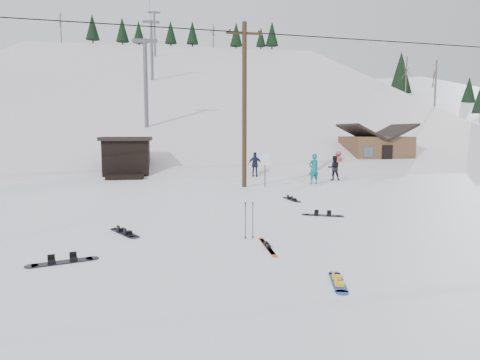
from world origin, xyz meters
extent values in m
plane|color=white|center=(0.00, 0.00, 0.00)|extent=(200.00, 200.00, 0.00)
cube|color=silver|center=(0.00, 55.00, -12.00)|extent=(60.00, 85.24, 65.97)
cube|color=white|center=(38.00, 50.00, -11.00)|extent=(45.66, 93.98, 54.59)
cylinder|color=#3A2819|center=(2.00, 14.00, 4.50)|extent=(0.26, 0.26, 9.00)
cube|color=#3A2819|center=(2.00, 14.00, 8.40)|extent=(2.00, 0.12, 0.12)
cylinder|color=black|center=(2.00, 14.00, 8.52)|extent=(0.08, 0.08, 0.12)
cylinder|color=#595B60|center=(3.10, 13.60, 0.90)|extent=(0.07, 0.07, 1.80)
cube|color=white|center=(3.10, 13.56, 1.55)|extent=(0.50, 0.04, 0.60)
cube|color=black|center=(-5.00, 21.00, 1.25)|extent=(3.00, 3.00, 2.50)
cube|color=black|center=(-5.00, 21.00, 2.62)|extent=(3.40, 3.40, 0.25)
cube|color=black|center=(-5.00, 19.20, 0.15)|extent=(2.40, 1.20, 0.30)
cylinder|color=#595B60|center=(-4.00, 30.00, 7.25)|extent=(0.36, 0.36, 8.00)
cube|color=#595B60|center=(-4.00, 30.00, 11.05)|extent=(2.20, 0.30, 0.30)
cylinder|color=#595B60|center=(-4.00, 50.00, 13.75)|extent=(0.36, 0.36, 8.00)
cube|color=#595B60|center=(-4.00, 50.00, 17.55)|extent=(2.20, 0.30, 0.30)
cylinder|color=#595B60|center=(-4.00, 70.00, 20.25)|extent=(0.36, 0.36, 8.00)
cube|color=#595B60|center=(-4.00, 70.00, 24.05)|extent=(2.20, 0.30, 0.30)
cube|color=brown|center=(15.00, 24.00, 1.35)|extent=(5.00, 4.00, 2.70)
cube|color=black|center=(13.65, 24.00, 3.05)|extent=(2.69, 4.40, 1.43)
cube|color=black|center=(16.35, 24.00, 3.05)|extent=(2.69, 4.40, 1.43)
cube|color=black|center=(15.00, 21.98, 1.10)|extent=(0.90, 0.06, 1.90)
cube|color=#18399E|center=(1.12, -1.54, 0.01)|extent=(0.53, 1.13, 0.02)
cylinder|color=#18399E|center=(1.26, -1.01, 0.01)|extent=(0.25, 0.25, 0.02)
cylinder|color=#18399E|center=(0.98, -2.08, 0.01)|extent=(0.25, 0.25, 0.02)
cube|color=yellow|center=(1.17, -1.35, 0.06)|extent=(0.21, 0.18, 0.07)
cube|color=yellow|center=(1.07, -1.74, 0.06)|extent=(0.21, 0.18, 0.07)
cube|color=red|center=(0.33, 1.29, 0.01)|extent=(0.16, 1.78, 0.03)
cube|color=black|center=(0.33, 1.29, 0.06)|extent=(0.10, 0.32, 0.08)
cube|color=red|center=(0.33, 1.47, 0.01)|extent=(0.16, 1.78, 0.03)
cube|color=black|center=(0.33, 1.47, 0.06)|extent=(0.10, 0.32, 0.08)
cylinder|color=black|center=(-0.09, 2.35, 0.52)|extent=(0.02, 0.02, 1.04)
cylinder|color=black|center=(-0.09, 2.35, 0.05)|extent=(0.08, 0.08, 0.01)
cylinder|color=black|center=(-0.09, 2.35, 1.02)|extent=(0.03, 0.03, 0.10)
cylinder|color=black|center=(0.13, 2.35, 0.52)|extent=(0.02, 0.02, 1.04)
cylinder|color=black|center=(0.13, 2.35, 0.05)|extent=(0.08, 0.08, 0.01)
cylinder|color=black|center=(0.13, 2.35, 1.02)|extent=(0.03, 0.03, 0.10)
cube|color=black|center=(-4.74, 0.84, 0.01)|extent=(1.36, 0.70, 0.03)
cylinder|color=black|center=(-4.11, 1.04, 0.01)|extent=(0.31, 0.31, 0.03)
cylinder|color=black|center=(-5.38, 0.64, 0.01)|extent=(0.31, 0.31, 0.03)
cube|color=black|center=(-4.51, 0.91, 0.07)|extent=(0.22, 0.26, 0.09)
cube|color=black|center=(-4.97, 0.77, 0.07)|extent=(0.22, 0.26, 0.09)
cube|color=black|center=(-3.59, 3.63, 0.01)|extent=(0.94, 1.34, 0.03)
cylinder|color=black|center=(-3.93, 4.23, 0.01)|extent=(0.31, 0.31, 0.03)
cylinder|color=black|center=(-3.26, 3.03, 0.01)|extent=(0.31, 0.31, 0.03)
cube|color=black|center=(-3.71, 3.85, 0.07)|extent=(0.28, 0.26, 0.09)
cube|color=black|center=(-3.47, 3.42, 0.07)|extent=(0.28, 0.26, 0.09)
cube|color=black|center=(3.35, 5.25, 0.01)|extent=(1.27, 0.78, 0.03)
cylinder|color=black|center=(3.92, 4.99, 0.01)|extent=(0.29, 0.29, 0.03)
cylinder|color=black|center=(2.77, 5.51, 0.01)|extent=(0.29, 0.29, 0.03)
cube|color=black|center=(3.55, 5.15, 0.07)|extent=(0.23, 0.25, 0.08)
cube|color=black|center=(3.14, 5.34, 0.07)|extent=(0.23, 0.25, 0.08)
cube|color=black|center=(3.29, 9.01, 0.01)|extent=(0.48, 1.32, 0.03)
cylinder|color=black|center=(3.19, 9.65, 0.01)|extent=(0.30, 0.30, 0.03)
cylinder|color=black|center=(3.38, 8.38, 0.01)|extent=(0.30, 0.30, 0.03)
cube|color=black|center=(3.25, 9.24, 0.07)|extent=(0.23, 0.19, 0.08)
cube|color=black|center=(3.32, 8.78, 0.07)|extent=(0.23, 0.19, 0.08)
imported|color=#0B6D72|center=(6.28, 14.58, 0.90)|extent=(0.75, 0.59, 1.80)
imported|color=black|center=(8.25, 16.30, 0.79)|extent=(0.88, 0.75, 1.57)
imported|color=#C14449|center=(10.84, 21.83, 0.80)|extent=(1.08, 0.68, 1.60)
imported|color=#18213D|center=(3.70, 19.19, 0.85)|extent=(1.08, 0.76, 1.71)
camera|label=1|loc=(-2.28, -9.51, 3.06)|focal=32.00mm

